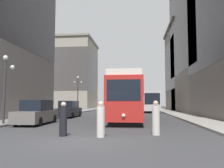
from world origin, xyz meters
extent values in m
plane|color=#38383A|center=(0.00, 0.00, 0.00)|extent=(200.00, 200.00, 0.00)
cube|color=gray|center=(-7.83, 40.00, 0.07)|extent=(2.71, 120.00, 0.15)
cube|color=gray|center=(7.83, 40.00, 0.07)|extent=(2.71, 120.00, 0.15)
cube|color=black|center=(1.58, 11.91, 0.17)|extent=(2.33, 11.79, 0.35)
cube|color=red|center=(1.58, 11.91, 1.90)|extent=(2.73, 12.81, 3.10)
cube|color=black|center=(1.58, 11.91, 2.60)|extent=(2.76, 12.30, 1.08)
cube|color=silver|center=(1.58, 11.91, 3.67)|extent=(2.52, 12.55, 0.44)
cube|color=black|center=(1.51, 5.54, 2.44)|extent=(2.21, 0.10, 1.40)
sphere|color=#F2EACC|center=(1.51, 5.47, 0.80)|extent=(0.24, 0.24, 0.24)
cube|color=black|center=(4.66, 31.68, 0.17)|extent=(2.18, 10.19, 0.35)
cube|color=silver|center=(4.66, 31.68, 1.90)|extent=(2.57, 11.08, 3.10)
cube|color=black|center=(4.66, 31.68, 2.44)|extent=(2.60, 10.64, 1.30)
cube|color=black|center=(4.66, 26.16, 2.21)|extent=(2.30, 0.08, 1.71)
cylinder|color=black|center=(-6.05, 14.44, 0.32)|extent=(0.19, 0.64, 0.64)
cylinder|color=black|center=(-6.02, 17.51, 0.32)|extent=(0.19, 0.64, 0.64)
cylinder|color=black|center=(-4.34, 14.42, 0.32)|extent=(0.19, 0.64, 0.64)
cylinder|color=black|center=(-4.31, 17.49, 0.32)|extent=(0.19, 0.64, 0.64)
cube|color=black|center=(-5.18, 15.97, 0.60)|extent=(1.85, 4.97, 0.84)
cube|color=black|center=(-5.18, 16.09, 1.42)|extent=(1.61, 2.74, 0.80)
cylinder|color=black|center=(-6.00, 5.93, 0.32)|extent=(0.19, 0.64, 0.64)
cylinder|color=black|center=(-6.07, 9.02, 0.32)|extent=(0.19, 0.64, 0.64)
cylinder|color=black|center=(-4.29, 5.97, 0.32)|extent=(0.19, 0.64, 0.64)
cylinder|color=black|center=(-4.36, 9.05, 0.32)|extent=(0.19, 0.64, 0.64)
cube|color=slate|center=(-5.18, 7.49, 0.60)|extent=(1.91, 5.02, 0.84)
cube|color=black|center=(-5.18, 7.62, 1.42)|extent=(1.64, 2.77, 0.80)
cylinder|color=beige|center=(3.32, 2.38, 0.74)|extent=(0.39, 0.39, 1.48)
sphere|color=tan|center=(3.32, 2.38, 1.60)|extent=(0.26, 0.26, 0.26)
cylinder|color=black|center=(-1.22, 1.50, 0.71)|extent=(0.37, 0.37, 1.43)
sphere|color=tan|center=(-1.22, 1.50, 1.54)|extent=(0.25, 0.25, 0.25)
cylinder|color=beige|center=(0.65, 1.37, 0.73)|extent=(0.38, 0.38, 1.45)
sphere|color=tan|center=(0.65, 1.37, 1.57)|extent=(0.26, 0.26, 0.26)
cylinder|color=#333338|center=(-7.08, 6.23, 2.43)|extent=(0.16, 0.16, 4.56)
sphere|color=white|center=(-7.08, 6.23, 4.88)|extent=(0.36, 0.36, 0.36)
sphere|color=white|center=(-6.53, 6.23, 4.17)|extent=(0.31, 0.31, 0.31)
cube|color=#333338|center=(-7.08, 6.23, 4.17)|extent=(1.10, 0.06, 0.06)
cylinder|color=#333338|center=(-7.08, 27.53, 2.84)|extent=(0.16, 0.16, 5.38)
sphere|color=white|center=(-7.08, 27.53, 5.70)|extent=(0.36, 0.36, 0.36)
sphere|color=white|center=(-7.63, 27.53, 4.89)|extent=(0.31, 0.31, 0.31)
sphere|color=white|center=(-6.53, 27.53, 4.89)|extent=(0.31, 0.31, 0.31)
cube|color=#333338|center=(-7.08, 27.53, 4.89)|extent=(1.10, 0.06, 0.06)
cube|color=#A89E8E|center=(-15.44, 52.33, 8.84)|extent=(12.50, 14.66, 17.69)
cube|color=#544F4E|center=(-15.44, 52.33, 9.73)|extent=(12.54, 14.70, 10.61)
cube|color=gray|center=(-15.44, 52.33, 17.94)|extent=(13.10, 15.26, 0.50)
cube|color=slate|center=(14.38, 40.62, 8.45)|extent=(10.39, 14.14, 16.91)
cube|color=#3D3838|center=(14.38, 40.62, 9.30)|extent=(10.43, 14.18, 10.14)
cube|color=#685F56|center=(14.38, 40.62, 17.16)|extent=(10.99, 14.74, 0.50)
camera|label=1|loc=(2.37, -9.90, 1.63)|focal=38.14mm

